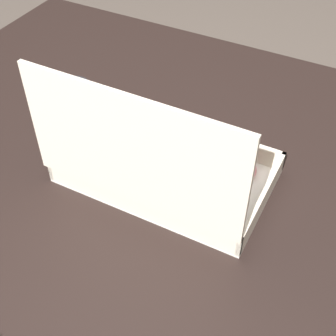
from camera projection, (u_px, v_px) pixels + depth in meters
ground_plane at (157, 309)px, 1.50m from camera, size 8.00×8.00×0.00m
dining_table at (153, 170)px, 1.07m from camera, size 1.29×0.97×0.71m
donut_box at (159, 167)px, 0.87m from camera, size 0.40×0.25×0.28m
coffee_mug at (75, 101)px, 1.04m from camera, size 0.07×0.07×0.09m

